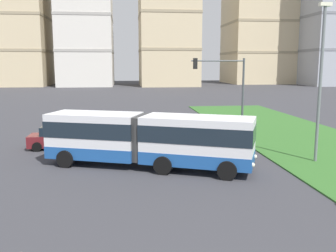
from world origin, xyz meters
The scene contains 8 objects.
articulated_bus centered at (-0.31, 14.99, 1.65)m, with size 11.84×6.68×3.00m.
car_maroon_sedan centered at (-6.04, 20.62, 0.75)m, with size 4.40×2.02×1.58m.
traffic_light_far_right centered at (6.09, 22.00, 4.30)m, with size 4.10×0.28×6.26m.
streetlight_median centered at (9.69, 14.91, 5.05)m, with size 0.70×0.28×9.22m.
apartment_tower_west centered at (-30.00, 102.10, 18.08)m, with size 15.76×17.04×36.13m.
apartment_tower_westcentre centered at (-11.73, 101.57, 22.41)m, with size 14.46×19.98×44.77m.
apartment_tower_centre centered at (10.51, 98.28, 18.59)m, with size 15.55×17.57×37.13m.
apartment_tower_eastcentre centered at (40.95, 109.30, 17.83)m, with size 20.95×20.08×35.63m.
Camera 1 is at (-1.59, -5.71, 5.79)m, focal length 40.05 mm.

